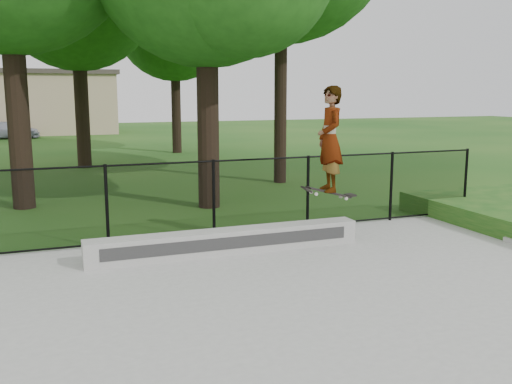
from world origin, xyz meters
TOP-DOWN VIEW (x-y plane):
  - grind_ledge at (1.88, 4.70)m, footprint 4.84×0.40m
  - car_c at (-2.79, 33.70)m, footprint 3.32×1.53m
  - skater_airborne at (3.70, 4.45)m, footprint 0.82×0.73m
  - chainlink_fence at (0.00, 5.90)m, footprint 16.06×0.06m
  - distant_building at (-2.00, 38.00)m, footprint 12.40×6.40m

SIDE VIEW (x-z plane):
  - grind_ledge at x=1.88m, z-range 0.06..0.48m
  - car_c at x=-2.79m, z-range 0.00..1.04m
  - chainlink_fence at x=0.00m, z-range 0.06..1.56m
  - skater_airborne at x=3.70m, z-range 0.96..3.00m
  - distant_building at x=-2.00m, z-range 0.01..4.31m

